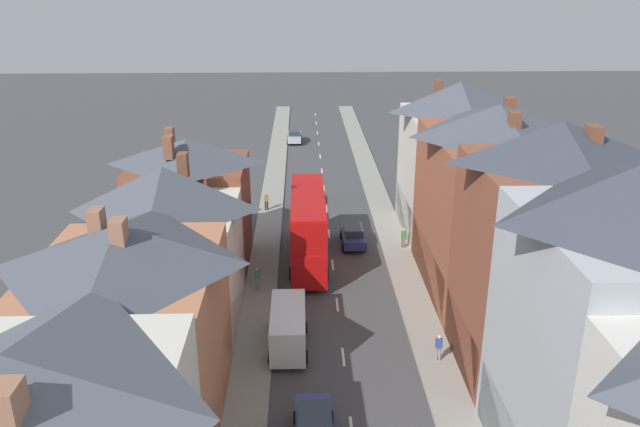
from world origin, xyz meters
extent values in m
cube|color=gray|center=(-5.10, 38.00, 0.07)|extent=(2.20, 104.00, 0.14)
cube|color=gray|center=(5.10, 38.00, 0.07)|extent=(2.20, 104.00, 0.14)
cube|color=silver|center=(0.00, 18.00, 0.01)|extent=(0.14, 1.80, 0.01)
cube|color=silver|center=(0.00, 24.00, 0.01)|extent=(0.14, 1.80, 0.01)
cube|color=silver|center=(0.00, 30.00, 0.01)|extent=(0.14, 1.80, 0.01)
cube|color=silver|center=(0.00, 36.00, 0.01)|extent=(0.14, 1.80, 0.01)
cube|color=silver|center=(0.00, 42.00, 0.01)|extent=(0.14, 1.80, 0.01)
cube|color=silver|center=(0.00, 48.00, 0.01)|extent=(0.14, 1.80, 0.01)
cube|color=silver|center=(0.00, 54.00, 0.01)|extent=(0.14, 1.80, 0.01)
cube|color=silver|center=(0.00, 60.00, 0.01)|extent=(0.14, 1.80, 0.01)
cube|color=silver|center=(0.00, 66.00, 0.01)|extent=(0.14, 1.80, 0.01)
cube|color=silver|center=(0.00, 72.00, 0.01)|extent=(0.14, 1.80, 0.01)
cube|color=silver|center=(0.00, 78.00, 0.01)|extent=(0.14, 1.80, 0.01)
cube|color=silver|center=(0.00, 84.00, 0.01)|extent=(0.14, 1.80, 0.01)
pyramid|color=#565B66|center=(-10.20, 2.23, 9.71)|extent=(8.00, 11.78, 2.23)
cube|color=#99664C|center=(-9.36, 0.76, 10.32)|extent=(0.60, 0.90, 1.22)
cube|color=#B2704C|center=(-10.20, 13.21, 4.07)|extent=(8.00, 10.18, 8.14)
cube|color=maroon|center=(-6.26, 13.21, 1.60)|extent=(0.12, 9.37, 3.20)
pyramid|color=#474C56|center=(-10.20, 13.21, 9.09)|extent=(8.00, 10.18, 1.90)
cube|color=#99664C|center=(-9.91, 12.43, 9.85)|extent=(0.60, 0.90, 1.52)
cube|color=#99664C|center=(-11.41, 14.29, 9.75)|extent=(0.60, 0.90, 1.31)
cube|color=beige|center=(-10.20, 22.51, 3.62)|extent=(8.00, 8.41, 7.23)
cube|color=navy|center=(-6.26, 22.51, 1.60)|extent=(0.12, 7.74, 3.20)
pyramid|color=#474C56|center=(-10.20, 22.51, 8.58)|extent=(8.00, 8.41, 2.69)
cube|color=brown|center=(-9.44, 24.80, 9.33)|extent=(0.60, 0.90, 1.49)
cube|color=brown|center=(-10.20, 30.33, 3.92)|extent=(8.00, 7.24, 7.83)
cube|color=navy|center=(-6.26, 30.33, 1.60)|extent=(0.12, 6.66, 3.20)
pyramid|color=#474C56|center=(-10.20, 30.33, 8.72)|extent=(8.00, 7.24, 1.78)
cube|color=brown|center=(-11.69, 32.22, 9.33)|extent=(0.60, 0.90, 1.21)
cube|color=brown|center=(-11.03, 28.53, 9.48)|extent=(0.60, 0.90, 1.51)
cube|color=#ADB2B7|center=(10.20, 8.61, 5.84)|extent=(8.00, 9.02, 11.68)
cube|color=brown|center=(10.20, 16.81, 5.81)|extent=(8.00, 7.37, 11.63)
cube|color=maroon|center=(6.26, 16.81, 1.60)|extent=(0.12, 6.78, 3.20)
pyramid|color=#383D47|center=(10.20, 16.81, 12.64)|extent=(8.00, 7.37, 2.03)
cube|color=brown|center=(11.49, 16.31, 13.09)|extent=(0.60, 0.90, 0.91)
cube|color=#935138|center=(10.20, 26.36, 5.28)|extent=(8.00, 11.74, 10.56)
cube|color=maroon|center=(6.26, 26.36, 1.60)|extent=(0.12, 10.80, 3.20)
pyramid|color=#474C56|center=(10.20, 26.36, 11.58)|extent=(8.00, 11.74, 2.04)
cube|color=brown|center=(11.48, 28.47, 12.12)|extent=(0.60, 0.90, 1.08)
cube|color=brown|center=(10.28, 23.80, 12.12)|extent=(0.60, 0.90, 1.09)
cube|color=beige|center=(10.20, 36.42, 5.02)|extent=(8.00, 8.39, 10.05)
cube|color=navy|center=(6.26, 36.42, 1.60)|extent=(0.12, 7.72, 3.20)
pyramid|color=#474C56|center=(10.20, 36.42, 11.25)|extent=(8.00, 8.39, 2.40)
cube|color=brown|center=(8.83, 38.15, 11.79)|extent=(0.60, 0.90, 1.08)
cube|color=#B70F0F|center=(-1.80, 30.60, 1.65)|extent=(2.44, 10.80, 2.50)
cube|color=#B70F0F|center=(-1.80, 30.60, 4.05)|extent=(2.44, 10.58, 2.30)
cube|color=#B70F0F|center=(-1.80, 30.60, 5.25)|extent=(2.39, 10.37, 0.10)
cube|color=#28333D|center=(-1.80, 35.95, 1.85)|extent=(2.20, 0.10, 1.20)
cube|color=#28333D|center=(-1.80, 35.95, 4.15)|extent=(2.20, 0.10, 1.10)
cube|color=#28333D|center=(-2.99, 30.60, 1.90)|extent=(0.06, 9.18, 0.90)
cube|color=#28333D|center=(-2.99, 30.60, 4.15)|extent=(0.06, 9.18, 0.90)
cube|color=yellow|center=(-1.80, 35.95, 4.95)|extent=(1.34, 0.08, 0.32)
cylinder|color=black|center=(-3.02, 33.95, 0.50)|extent=(0.30, 1.00, 1.00)
cylinder|color=black|center=(-0.58, 33.95, 0.50)|extent=(0.30, 1.00, 1.00)
cylinder|color=black|center=(-3.02, 27.63, 0.50)|extent=(0.30, 1.00, 1.00)
cylinder|color=black|center=(-0.58, 27.63, 0.50)|extent=(0.30, 1.00, 1.00)
cube|color=#B7BABF|center=(-3.10, 66.69, 0.69)|extent=(1.70, 3.81, 0.76)
cube|color=#28333D|center=(-3.10, 66.50, 1.37)|extent=(1.46, 1.90, 0.60)
cylinder|color=black|center=(-3.95, 67.87, 0.31)|extent=(0.20, 0.62, 0.62)
cylinder|color=black|center=(-2.25, 67.87, 0.31)|extent=(0.20, 0.62, 0.62)
cylinder|color=black|center=(-3.95, 65.51, 0.31)|extent=(0.20, 0.62, 0.62)
cylinder|color=black|center=(-2.25, 65.51, 0.31)|extent=(0.20, 0.62, 0.62)
cube|color=navy|center=(1.80, 33.73, 0.67)|extent=(1.70, 4.07, 0.72)
cube|color=#28333D|center=(1.80, 33.53, 1.33)|extent=(1.46, 2.03, 0.60)
cylinder|color=black|center=(0.95, 34.99, 0.31)|extent=(0.20, 0.62, 0.62)
cylinder|color=black|center=(2.65, 34.99, 0.31)|extent=(0.20, 0.62, 0.62)
cylinder|color=black|center=(0.95, 32.47, 0.31)|extent=(0.20, 0.62, 0.62)
cylinder|color=black|center=(2.65, 32.47, 0.31)|extent=(0.20, 0.62, 0.62)
cube|color=#28333D|center=(-1.80, 11.03, 1.41)|extent=(1.46, 2.06, 0.60)
cylinder|color=black|center=(-2.65, 12.51, 0.31)|extent=(0.20, 0.62, 0.62)
cylinder|color=black|center=(-0.95, 12.51, 0.31)|extent=(0.20, 0.62, 0.62)
cube|color=#4C515B|center=(-1.80, 43.42, 0.66)|extent=(1.70, 4.39, 0.70)
cube|color=#28333D|center=(-1.80, 43.21, 1.31)|extent=(1.46, 2.19, 0.60)
cylinder|color=black|center=(-2.65, 44.78, 0.31)|extent=(0.20, 0.62, 0.62)
cylinder|color=black|center=(-0.95, 44.78, 0.31)|extent=(0.20, 0.62, 0.62)
cylinder|color=black|center=(-2.65, 42.06, 0.31)|extent=(0.20, 0.62, 0.62)
cylinder|color=black|center=(-0.95, 42.06, 0.31)|extent=(0.20, 0.62, 0.62)
cube|color=white|center=(-3.10, 19.07, 1.36)|extent=(1.96, 5.20, 2.10)
cube|color=#28333D|center=(-3.10, 21.62, 1.66)|extent=(1.76, 0.10, 0.90)
cylinder|color=black|center=(-4.08, 20.63, 0.36)|extent=(0.24, 0.72, 0.72)
cylinder|color=black|center=(-2.12, 20.63, 0.36)|extent=(0.24, 0.72, 0.72)
cylinder|color=black|center=(-4.08, 17.51, 0.36)|extent=(0.24, 0.72, 0.72)
cylinder|color=black|center=(-2.12, 17.51, 0.36)|extent=(0.24, 0.72, 0.72)
cylinder|color=gray|center=(5.11, 17.30, 0.56)|extent=(0.14, 0.14, 0.84)
cylinder|color=gray|center=(5.29, 17.30, 0.56)|extent=(0.14, 0.14, 0.84)
cube|color=#2D4C9E|center=(5.20, 17.30, 1.25)|extent=(0.36, 0.22, 0.54)
sphere|color=beige|center=(5.20, 17.30, 1.64)|extent=(0.22, 0.22, 0.22)
cylinder|color=gray|center=(-5.39, 26.03, 0.56)|extent=(0.14, 0.14, 0.84)
cylinder|color=gray|center=(-5.21, 26.03, 0.56)|extent=(0.14, 0.14, 0.84)
cube|color=#338447|center=(-5.30, 26.03, 1.25)|extent=(0.36, 0.22, 0.54)
sphere|color=tan|center=(-5.30, 26.03, 1.64)|extent=(0.22, 0.22, 0.22)
cylinder|color=brown|center=(5.59, 32.74, 0.56)|extent=(0.14, 0.14, 0.84)
cylinder|color=brown|center=(5.77, 32.74, 0.56)|extent=(0.14, 0.14, 0.84)
cube|color=#338447|center=(5.68, 32.74, 1.25)|extent=(0.36, 0.22, 0.54)
sphere|color=beige|center=(5.68, 32.74, 1.64)|extent=(0.22, 0.22, 0.22)
cylinder|color=#23232D|center=(-5.55, 41.51, 0.56)|extent=(0.14, 0.14, 0.84)
cylinder|color=#23232D|center=(-5.37, 41.51, 0.56)|extent=(0.14, 0.14, 0.84)
cube|color=#A87A38|center=(-5.46, 41.51, 1.25)|extent=(0.36, 0.22, 0.54)
sphere|color=tan|center=(-5.46, 41.51, 1.64)|extent=(0.22, 0.22, 0.22)
camera|label=1|loc=(-2.23, -11.87, 20.03)|focal=35.00mm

